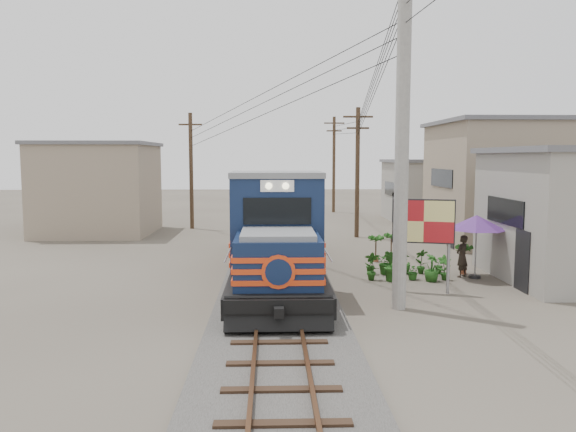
{
  "coord_description": "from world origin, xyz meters",
  "views": [
    {
      "loc": [
        -0.18,
        -16.22,
        4.35
      ],
      "look_at": [
        0.45,
        4.24,
        2.2
      ],
      "focal_mm": 35.0,
      "sensor_mm": 36.0,
      "label": 1
    }
  ],
  "objects_px": {
    "locomotive": "(276,231)",
    "market_umbrella": "(477,223)",
    "billboard": "(424,224)",
    "vendor": "(462,256)"
  },
  "relations": [
    {
      "from": "billboard",
      "to": "locomotive",
      "type": "bearing_deg",
      "value": 165.1
    },
    {
      "from": "billboard",
      "to": "vendor",
      "type": "bearing_deg",
      "value": 63.49
    },
    {
      "from": "locomotive",
      "to": "billboard",
      "type": "height_order",
      "value": "locomotive"
    },
    {
      "from": "market_umbrella",
      "to": "billboard",
      "type": "bearing_deg",
      "value": -140.59
    },
    {
      "from": "billboard",
      "to": "market_umbrella",
      "type": "relative_size",
      "value": 1.12
    },
    {
      "from": "market_umbrella",
      "to": "vendor",
      "type": "height_order",
      "value": "market_umbrella"
    },
    {
      "from": "market_umbrella",
      "to": "vendor",
      "type": "bearing_deg",
      "value": 154.94
    },
    {
      "from": "locomotive",
      "to": "market_umbrella",
      "type": "xyz_separation_m",
      "value": [
        7.18,
        -0.8,
        0.36
      ]
    },
    {
      "from": "locomotive",
      "to": "billboard",
      "type": "relative_size",
      "value": 5.02
    },
    {
      "from": "locomotive",
      "to": "vendor",
      "type": "relative_size",
      "value": 9.85
    }
  ]
}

